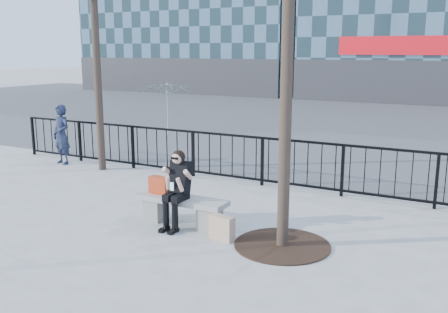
% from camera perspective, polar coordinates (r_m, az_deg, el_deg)
% --- Properties ---
extents(ground, '(120.00, 120.00, 0.00)m').
position_cam_1_polar(ground, '(8.81, -4.78, -7.73)').
color(ground, gray).
rests_on(ground, ground).
extents(street_surface, '(60.00, 23.00, 0.01)m').
position_cam_1_polar(street_surface, '(22.61, 16.18, 4.08)').
color(street_surface, '#474747').
rests_on(street_surface, ground).
extents(railing, '(14.00, 0.06, 1.10)m').
position_cam_1_polar(railing, '(11.20, 3.45, -0.44)').
color(railing, black).
rests_on(railing, ground).
extents(tree_grate, '(1.50, 1.50, 0.02)m').
position_cam_1_polar(tree_grate, '(7.92, 6.67, -10.03)').
color(tree_grate, black).
rests_on(tree_grate, ground).
extents(bench_main, '(1.65, 0.46, 0.49)m').
position_cam_1_polar(bench_main, '(8.71, -4.82, -5.87)').
color(bench_main, slate).
rests_on(bench_main, ground).
extents(seated_woman, '(0.50, 0.64, 1.34)m').
position_cam_1_polar(seated_woman, '(8.48, -5.44, -3.78)').
color(seated_woman, black).
rests_on(seated_woman, ground).
extents(handbag, '(0.38, 0.19, 0.31)m').
position_cam_1_polar(handbag, '(8.89, -7.37, -3.26)').
color(handbag, '#B93716').
rests_on(handbag, bench_main).
extents(shopping_bag, '(0.45, 0.23, 0.40)m').
position_cam_1_polar(shopping_bag, '(8.03, -0.26, -8.16)').
color(shopping_bag, '#CBB290').
rests_on(shopping_bag, ground).
extents(standing_man, '(0.63, 0.47, 1.58)m').
position_cam_1_polar(standing_man, '(13.85, -18.08, 2.40)').
color(standing_man, black).
rests_on(standing_man, ground).
extents(vendor_umbrella, '(2.64, 2.67, 1.92)m').
position_cam_1_polar(vendor_umbrella, '(17.62, -6.60, 5.45)').
color(vendor_umbrella, '#CDDD31').
rests_on(vendor_umbrella, ground).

